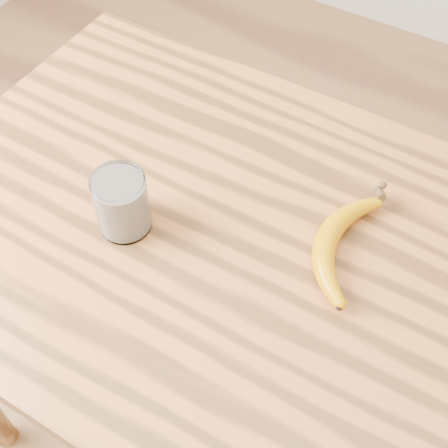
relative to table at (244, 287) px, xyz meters
The scene contains 3 objects.
table is the anchor object (origin of this frame).
smoothie_glass 0.28m from the table, 160.80° to the right, with size 0.09×0.09×0.11m.
banana 0.20m from the table, 29.89° to the left, with size 0.12×0.32×0.04m, color #C98200, non-canonical shape.
Camera 1 is at (0.28, -0.53, 1.73)m, focal length 50.00 mm.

